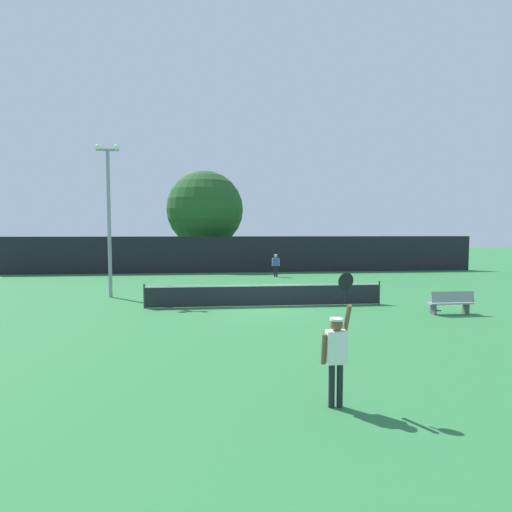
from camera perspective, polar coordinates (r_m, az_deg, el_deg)
ground_plane at (r=18.12m, az=1.31°, el=-7.15°), size 120.00×120.00×0.00m
tennis_net at (r=18.04m, az=1.31°, el=-5.55°), size 10.71×0.08×1.07m
perimeter_fence at (r=32.62m, az=-1.81°, el=0.23°), size 38.99×0.12×2.94m
player_serving at (r=7.96m, az=11.41°, el=-12.75°), size 0.68×0.40×2.58m
player_receiving at (r=29.50m, az=2.83°, el=-1.03°), size 0.57×0.24×1.65m
tennis_ball at (r=18.63m, az=1.89°, el=-6.75°), size 0.07×0.07×0.07m
spare_racket at (r=18.92m, az=24.07°, el=-6.95°), size 0.28×0.52×0.04m
courtside_bench at (r=18.10m, az=26.01°, el=-5.99°), size 1.80×0.44×0.95m
light_pole at (r=21.58m, az=-20.25°, el=6.10°), size 1.18×0.28×7.70m
large_tree at (r=37.15m, az=-7.28°, el=6.59°), size 6.98×6.98×8.84m
parked_car_near at (r=40.28m, az=7.41°, el=-0.15°), size 2.16×4.31×1.69m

